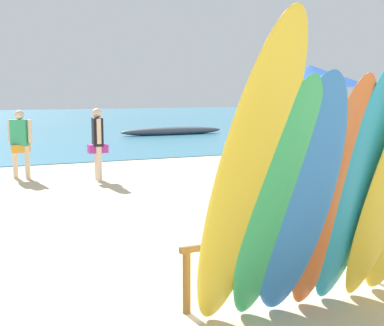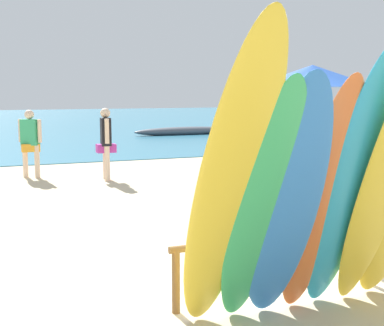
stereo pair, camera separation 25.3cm
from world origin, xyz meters
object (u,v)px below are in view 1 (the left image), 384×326
beach_chair_blue (344,179)px  beach_umbrella (309,76)px  beachgoer_photographing (20,139)px  distant_boat (172,131)px  surfboard_blue_2 (299,204)px  surfboard_orange_3 (331,199)px  surfboard_rack (286,248)px  surfboard_teal_4 (361,183)px  surfboard_yellow_0 (246,186)px  beach_chair_red (379,200)px  surfboard_green_1 (274,208)px  beachgoer_strolling (98,139)px

beach_chair_blue → beach_umbrella: 2.32m
beachgoer_photographing → beach_umbrella: (3.40, -5.64, 1.24)m
beachgoer_photographing → distant_boat: 11.65m
surfboard_blue_2 → surfboard_orange_3: bearing=16.2°
surfboard_rack → surfboard_teal_4: bearing=-62.3°
distant_boat → beach_umbrella: bearing=-103.9°
surfboard_orange_3 → beach_chair_blue: 4.78m
distant_boat → surfboard_rack: bearing=-107.8°
surfboard_yellow_0 → beach_chair_red: (3.29, 2.16, -0.79)m
surfboard_yellow_0 → surfboard_green_1: size_ratio=1.21×
beach_chair_blue → distant_boat: beach_chair_blue is taller
surfboard_rack → surfboard_green_1: surfboard_green_1 is taller
surfboard_green_1 → beachgoer_photographing: surfboard_green_1 is taller
beachgoer_photographing → surfboard_orange_3: bearing=138.6°
beachgoer_strolling → surfboard_yellow_0: bearing=0.5°
surfboard_yellow_0 → beach_chair_blue: 5.52m
surfboard_yellow_0 → surfboard_rack: bearing=36.1°
beachgoer_strolling → beach_umbrella: 5.24m
beachgoer_photographing → surfboard_blue_2: bearing=136.1°
surfboard_orange_3 → surfboard_teal_4: size_ratio=0.89×
surfboard_yellow_0 → distant_boat: (6.30, 17.77, -1.06)m
surfboard_orange_3 → beach_umbrella: 3.44m
surfboard_yellow_0 → surfboard_green_1: (0.30, 0.09, -0.21)m
surfboard_rack → beachgoer_photographing: (-1.62, 7.83, 0.41)m
beachgoer_photographing → beach_chair_blue: 6.79m
surfboard_rack → surfboard_blue_2: 0.92m
beachgoer_photographing → beach_chair_red: (4.08, -6.38, -0.43)m
surfboard_orange_3 → beach_chair_blue: bearing=44.2°
surfboard_rack → beach_chair_blue: bearing=43.7°
surfboard_blue_2 → beach_umbrella: beach_umbrella is taller
surfboard_blue_2 → beachgoer_photographing: size_ratio=1.48×
surfboard_blue_2 → beach_umbrella: 3.68m
surfboard_green_1 → beach_umbrella: 3.81m
beachgoer_photographing → beach_chair_red: beachgoer_photographing is taller
surfboard_green_1 → beach_umbrella: size_ratio=0.97×
surfboard_yellow_0 → beach_umbrella: bearing=43.5°
surfboard_green_1 → distant_boat: surfboard_green_1 is taller
surfboard_yellow_0 → surfboard_orange_3: (0.88, 0.14, -0.20)m
surfboard_green_1 → beachgoer_strolling: bearing=84.1°
beachgoer_strolling → beachgoer_photographing: bearing=-116.3°
surfboard_teal_4 → beachgoer_photographing: 8.65m
surfboard_orange_3 → beach_umbrella: (1.74, 2.76, 1.08)m
distant_boat → beachgoer_strolling: bearing=-119.0°
surfboard_green_1 → beachgoer_strolling: (0.40, 7.54, -0.13)m
surfboard_yellow_0 → distant_boat: size_ratio=0.57×
surfboard_yellow_0 → beachgoer_photographing: 8.59m
surfboard_teal_4 → surfboard_blue_2: bearing=178.4°
surfboard_orange_3 → beach_chair_red: surfboard_orange_3 is taller
surfboard_orange_3 → beach_chair_blue: surfboard_orange_3 is taller
surfboard_orange_3 → beachgoer_strolling: size_ratio=1.39×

